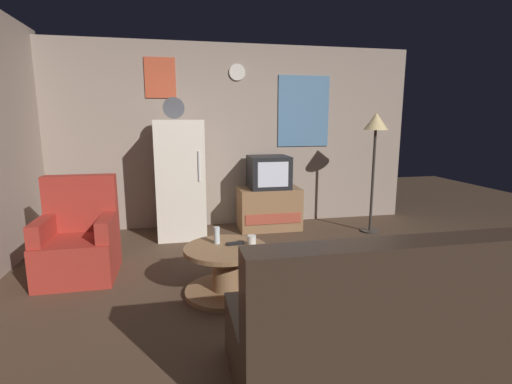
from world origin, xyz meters
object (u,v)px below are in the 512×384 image
at_px(crt_tv, 269,172).
at_px(armchair, 79,242).
at_px(coffee_table, 226,270).
at_px(couch, 381,329).
at_px(mug_ceramic_white, 252,241).
at_px(tv_stand, 269,208).
at_px(wine_glass, 217,235).
at_px(standing_lamp, 376,131).
at_px(fridge, 181,179).
at_px(remote_control, 235,244).

height_order(crt_tv, armchair, crt_tv).
relative_size(coffee_table, couch, 0.42).
bearing_deg(mug_ceramic_white, crt_tv, 72.21).
height_order(tv_stand, armchair, armchair).
distance_m(wine_glass, mug_ceramic_white, 0.31).
height_order(tv_stand, couch, couch).
distance_m(standing_lamp, couch, 3.26).
height_order(fridge, wine_glass, fridge).
relative_size(crt_tv, wine_glass, 3.60).
bearing_deg(wine_glass, standing_lamp, 31.29).
xyz_separation_m(crt_tv, couch, (-0.10, -3.20, -0.48)).
xyz_separation_m(fridge, standing_lamp, (2.50, -0.34, 0.60)).
bearing_deg(couch, mug_ceramic_white, 111.76).
relative_size(standing_lamp, mug_ceramic_white, 17.67).
height_order(tv_stand, crt_tv, crt_tv).
distance_m(coffee_table, couch, 1.49).
distance_m(standing_lamp, wine_glass, 2.73).
bearing_deg(couch, crt_tv, 88.13).
distance_m(fridge, standing_lamp, 2.60).
height_order(standing_lamp, remote_control, standing_lamp).
xyz_separation_m(tv_stand, armchair, (-2.19, -1.22, 0.05)).
bearing_deg(remote_control, wine_glass, 150.15).
distance_m(fridge, crt_tv, 1.19).
bearing_deg(standing_lamp, mug_ceramic_white, -142.77).
distance_m(wine_glass, remote_control, 0.18).
distance_m(crt_tv, coffee_table, 2.16).
bearing_deg(couch, coffee_table, 119.75).
bearing_deg(coffee_table, remote_control, 24.11).
bearing_deg(armchair, tv_stand, 29.11).
relative_size(armchair, couch, 0.56).
bearing_deg(standing_lamp, fridge, 172.23).
relative_size(tv_stand, mug_ceramic_white, 9.33).
distance_m(fridge, remote_control, 1.84).
bearing_deg(couch, standing_lamp, 62.67).
bearing_deg(tv_stand, wine_glass, -116.81).
bearing_deg(wine_glass, tv_stand, 63.19).
bearing_deg(remote_control, standing_lamp, 29.02).
bearing_deg(standing_lamp, coffee_table, -145.96).
bearing_deg(mug_ceramic_white, fridge, 107.61).
distance_m(tv_stand, standing_lamp, 1.75).
xyz_separation_m(crt_tv, remote_control, (-0.75, -1.87, -0.36)).
bearing_deg(mug_ceramic_white, remote_control, 160.34).
height_order(armchair, couch, armchair).
distance_m(tv_stand, crt_tv, 0.51).
distance_m(fridge, armchair, 1.55).
height_order(fridge, tv_stand, fridge).
height_order(tv_stand, mug_ceramic_white, tv_stand).
bearing_deg(wine_glass, coffee_table, -59.97).
bearing_deg(coffee_table, fridge, 100.94).
bearing_deg(fridge, coffee_table, -79.06).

